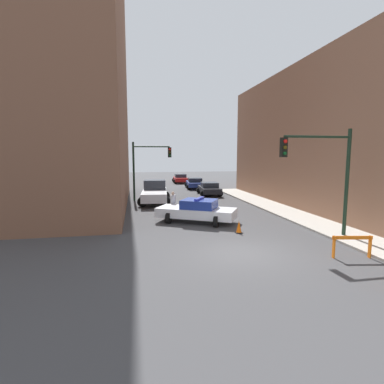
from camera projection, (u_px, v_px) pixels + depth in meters
ground_plane at (240, 253)px, 12.48m from camera, size 120.00×120.00×0.00m
sidewalk_right at (370, 244)px, 13.61m from camera, size 2.40×44.00×0.12m
building_corner_left at (27, 41)px, 22.39m from camera, size 14.00×20.00×25.09m
building_right at (378, 137)px, 22.08m from camera, size 12.00×28.00×10.76m
traffic_light_near at (326, 166)px, 14.27m from camera, size 3.64×0.35×5.20m
traffic_light_far at (146, 163)px, 26.50m from camera, size 3.44×0.35×5.20m
police_car at (197, 211)px, 18.11m from camera, size 5.01×3.91×1.52m
white_truck at (155, 192)px, 25.47m from camera, size 2.95×5.56×1.90m
parked_car_near at (209, 188)px, 30.48m from camera, size 2.46×4.41×1.31m
parked_car_mid at (195, 183)px, 36.38m from camera, size 2.52×4.44×1.31m
parked_car_far at (180, 178)px, 43.64m from camera, size 2.43×4.39×1.31m
pedestrian_crossing at (173, 204)px, 19.82m from camera, size 0.51×0.51×1.66m
barrier_mid at (352, 243)px, 11.84m from camera, size 1.58×0.42×0.90m
traffic_cone at (239, 227)px, 15.68m from camera, size 0.36×0.36×0.66m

